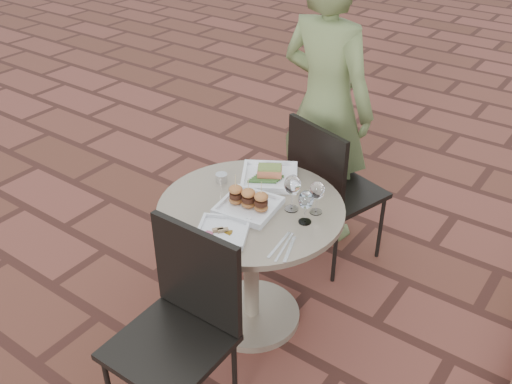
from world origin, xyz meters
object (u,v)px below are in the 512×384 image
Objects in this scene: chair_far at (328,183)px; plate_sliders at (248,202)px; diner at (326,106)px; chair_near at (182,316)px; plate_tuna at (222,231)px; cafe_table at (251,247)px; plate_salmon at (269,176)px.

plate_sliders is at bearing 102.61° from chair_far.
plate_sliders is (0.15, -0.98, -0.10)m from diner.
chair_near is 3.12× the size of plate_tuna.
chair_near is 0.41m from plate_tuna.
diner is (-0.15, 0.95, 0.38)m from cafe_table.
chair_far reaches higher than plate_sliders.
chair_far and chair_near have the same top height.
plate_sliders is (0.01, -0.03, 0.28)m from cafe_table.
diner is (-0.20, 0.29, 0.32)m from chair_far.
plate_tuna is at bearing -84.05° from plate_sliders.
chair_far is at bearing 91.06° from chair_near.
plate_salmon is (-0.12, -0.41, 0.20)m from chair_far.
plate_tuna is at bearing -83.53° from cafe_table.
chair_far is 0.54× the size of diner.
diner is 5.81× the size of plate_tuna.
diner is at bearing 98.26° from plate_tuna.
plate_salmon is (-0.16, 0.86, 0.20)m from chair_near.
diner is 4.49× the size of plate_salmon.
diner is 1.23m from plate_tuna.
cafe_table is 3.05× the size of plate_sliders.
diner is 0.72m from plate_salmon.
chair_near is at bearing -79.59° from plate_tuna.
chair_near is 0.63m from plate_sliders.
chair_near is at bearing -81.22° from cafe_table.
diner is at bearing 98.79° from plate_sliders.
chair_near is 3.15× the size of plate_sliders.
chair_near is (0.09, -0.61, 0.07)m from cafe_table.
chair_far is 1.00× the size of chair_near.
cafe_table is at bearing 98.17° from chair_near.
chair_near is 0.90m from plate_salmon.
plate_salmon is at bearing 104.93° from cafe_table.
plate_sliders is at bearing -79.14° from cafe_table.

